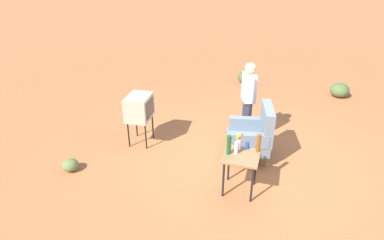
% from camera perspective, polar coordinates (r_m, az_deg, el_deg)
% --- Properties ---
extents(ground_plane, '(60.00, 60.00, 0.00)m').
position_cam_1_polar(ground_plane, '(6.36, 10.06, -6.65)').
color(ground_plane, '#B76B3D').
extents(armchair, '(0.91, 0.92, 1.06)m').
position_cam_1_polar(armchair, '(6.17, 10.69, -2.47)').
color(armchair, '#937047').
rests_on(armchair, ground).
extents(side_table, '(0.56, 0.56, 0.67)m').
position_cam_1_polar(side_table, '(5.24, 8.52, -7.06)').
color(side_table, black).
rests_on(side_table, ground).
extents(tv_on_stand, '(0.64, 0.49, 1.03)m').
position_cam_1_polar(tv_on_stand, '(6.52, -9.17, 2.14)').
color(tv_on_stand, black).
rests_on(tv_on_stand, ground).
extents(person_standing, '(0.54, 0.34, 1.64)m').
position_cam_1_polar(person_standing, '(6.63, 9.76, 3.99)').
color(person_standing, '#2D3347').
rests_on(person_standing, ground).
extents(bottle_tall_amber, '(0.07, 0.07, 0.30)m').
position_cam_1_polar(bottle_tall_amber, '(5.26, 11.52, -3.95)').
color(bottle_tall_amber, brown).
rests_on(bottle_tall_amber, side_table).
extents(bottle_wine_green, '(0.07, 0.07, 0.32)m').
position_cam_1_polar(bottle_wine_green, '(5.12, 6.44, -4.31)').
color(bottle_wine_green, '#1E5623').
rests_on(bottle_wine_green, side_table).
extents(bottle_short_clear, '(0.06, 0.06, 0.20)m').
position_cam_1_polar(bottle_short_clear, '(5.17, 7.74, -4.82)').
color(bottle_short_clear, silver).
rests_on(bottle_short_clear, side_table).
extents(soda_can_blue, '(0.07, 0.07, 0.12)m').
position_cam_1_polar(soda_can_blue, '(5.34, 9.58, -4.36)').
color(soda_can_blue, blue).
rests_on(soda_can_blue, side_table).
extents(flower_vase, '(0.15, 0.09, 0.27)m').
position_cam_1_polar(flower_vase, '(5.28, 8.22, -3.50)').
color(flower_vase, silver).
rests_on(flower_vase, side_table).
extents(shrub_near, '(0.29, 0.29, 0.22)m').
position_cam_1_polar(shrub_near, '(6.29, -20.44, -7.37)').
color(shrub_near, olive).
rests_on(shrub_near, ground).
extents(shrub_far, '(0.50, 0.50, 0.38)m').
position_cam_1_polar(shrub_far, '(9.76, 24.33, 4.77)').
color(shrub_far, '#516B38').
rests_on(shrub_far, ground).
extents(shrub_lone, '(0.47, 0.47, 0.36)m').
position_cam_1_polar(shrub_lone, '(10.04, 9.30, 7.37)').
color(shrub_lone, '#475B33').
rests_on(shrub_lone, ground).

